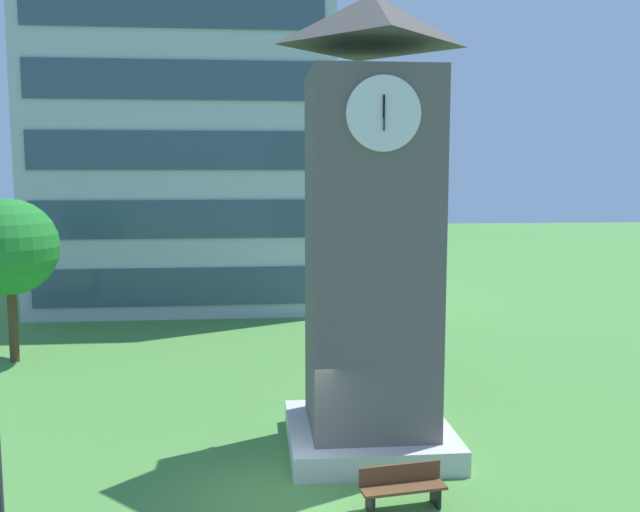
% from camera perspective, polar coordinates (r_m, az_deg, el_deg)
% --- Properties ---
extents(ground_plane, '(160.00, 160.00, 0.00)m').
position_cam_1_polar(ground_plane, '(15.73, -3.09, -19.40)').
color(ground_plane, '#4C893D').
extents(office_building, '(14.87, 13.31, 22.40)m').
position_cam_1_polar(office_building, '(39.94, -10.69, 12.81)').
color(office_building, '#B7BCC6').
rests_on(office_building, ground).
extents(clock_tower, '(4.08, 4.08, 11.17)m').
position_cam_1_polar(clock_tower, '(17.18, 4.17, 0.36)').
color(clock_tower, '#605B56').
rests_on(clock_tower, ground).
extents(park_bench, '(1.85, 0.75, 0.88)m').
position_cam_1_polar(park_bench, '(15.32, 6.77, -18.28)').
color(park_bench, brown).
rests_on(park_bench, ground).
extents(tree_by_building, '(3.52, 3.52, 6.04)m').
position_cam_1_polar(tree_by_building, '(27.67, -24.17, 0.65)').
color(tree_by_building, '#513823').
rests_on(tree_by_building, ground).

